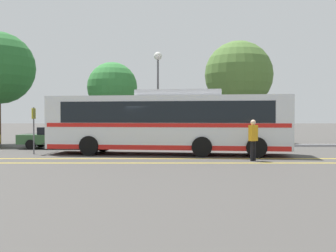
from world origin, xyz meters
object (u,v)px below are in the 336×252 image
object	(u,v)px
bus_stop_sign	(34,125)
tree_1	(239,75)
transit_bus	(168,121)
pedestrian_0	(254,137)
parked_car_1	(59,137)
tree_2	(113,87)
street_lamp	(158,74)

from	to	relation	value
bus_stop_sign	tree_1	bearing A→B (deg)	-45.08
transit_bus	bus_stop_sign	bearing A→B (deg)	97.38
tree_1	transit_bus	bearing A→B (deg)	-119.78
transit_bus	pedestrian_0	bearing A→B (deg)	-121.53
transit_bus	parked_car_1	world-z (taller)	transit_bus
bus_stop_sign	tree_1	xyz separation A→B (m)	(12.49, 9.39, 3.62)
bus_stop_sign	tree_2	world-z (taller)	tree_2
transit_bus	tree_1	world-z (taller)	tree_1
tree_2	street_lamp	bearing A→B (deg)	-28.17
tree_2	transit_bus	bearing A→B (deg)	-64.70
street_lamp	tree_2	size ratio (longest dim) A/B	1.08
pedestrian_0	bus_stop_sign	size ratio (longest dim) A/B	0.74
pedestrian_0	tree_2	xyz separation A→B (m)	(-7.97, 11.94, 3.14)
parked_car_1	transit_bus	bearing A→B (deg)	60.99
parked_car_1	bus_stop_sign	world-z (taller)	bus_stop_sign
parked_car_1	street_lamp	bearing A→B (deg)	116.87
transit_bus	pedestrian_0	size ratio (longest dim) A/B	7.06
pedestrian_0	street_lamp	size ratio (longest dim) A/B	0.28
parked_car_1	tree_1	world-z (taller)	tree_1
transit_bus	bus_stop_sign	xyz separation A→B (m)	(-7.07, 0.08, -0.18)
street_lamp	tree_1	size ratio (longest dim) A/B	0.84
parked_car_1	tree_2	xyz separation A→B (m)	(2.68, 4.81, 3.50)
bus_stop_sign	street_lamp	bearing A→B (deg)	-34.92
parked_car_1	tree_1	xyz separation A→B (m)	(12.26, 5.48, 4.49)
tree_2	bus_stop_sign	bearing A→B (deg)	-108.48
bus_stop_sign	street_lamp	distance (m)	9.98
transit_bus	tree_2	world-z (taller)	tree_2
bus_stop_sign	tree_2	bearing A→B (deg)	-10.50
parked_car_1	street_lamp	distance (m)	8.06
tree_1	tree_2	size ratio (longest dim) A/B	1.28
transit_bus	tree_2	size ratio (longest dim) A/B	2.14
tree_1	tree_2	xyz separation A→B (m)	(-9.57, -0.67, -0.99)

